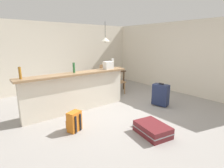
# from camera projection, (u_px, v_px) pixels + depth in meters

# --- Properties ---
(ground_plane) EXTENTS (13.00, 13.00, 0.05)m
(ground_plane) POSITION_uv_depth(u_px,v_px,m) (111.00, 111.00, 4.79)
(ground_plane) COLOR gray
(wall_back) EXTENTS (6.60, 0.10, 2.50)m
(wall_back) POSITION_uv_depth(u_px,v_px,m) (63.00, 56.00, 6.83)
(wall_back) COLOR silver
(wall_back) RESTS_ON ground_plane
(wall_right) EXTENTS (0.10, 6.00, 2.50)m
(wall_right) POSITION_uv_depth(u_px,v_px,m) (171.00, 57.00, 6.54)
(wall_right) COLOR silver
(wall_right) RESTS_ON ground_plane
(partition_half_wall) EXTENTS (2.80, 0.20, 0.99)m
(partition_half_wall) POSITION_uv_depth(u_px,v_px,m) (77.00, 93.00, 4.62)
(partition_half_wall) COLOR silver
(partition_half_wall) RESTS_ON ground_plane
(bar_countertop) EXTENTS (2.96, 0.40, 0.05)m
(bar_countertop) POSITION_uv_depth(u_px,v_px,m) (76.00, 74.00, 4.50)
(bar_countertop) COLOR #93704C
(bar_countertop) RESTS_ON partition_half_wall
(bottle_amber) EXTENTS (0.06, 0.06, 0.26)m
(bottle_amber) POSITION_uv_depth(u_px,v_px,m) (20.00, 73.00, 3.72)
(bottle_amber) COLOR #9E661E
(bottle_amber) RESTS_ON bar_countertop
(bottle_green) EXTENTS (0.06, 0.06, 0.26)m
(bottle_green) POSITION_uv_depth(u_px,v_px,m) (74.00, 68.00, 4.46)
(bottle_green) COLOR #2D6B38
(bottle_green) RESTS_ON bar_countertop
(bottle_white) EXTENTS (0.07, 0.07, 0.29)m
(bottle_white) POSITION_uv_depth(u_px,v_px,m) (113.00, 63.00, 5.21)
(bottle_white) COLOR silver
(bottle_white) RESTS_ON bar_countertop
(grocery_bag) EXTENTS (0.26, 0.18, 0.22)m
(grocery_bag) POSITION_uv_depth(u_px,v_px,m) (108.00, 65.00, 5.04)
(grocery_bag) COLOR silver
(grocery_bag) RESTS_ON bar_countertop
(dining_table) EXTENTS (1.10, 0.80, 0.74)m
(dining_table) POSITION_uv_depth(u_px,v_px,m) (108.00, 73.00, 6.67)
(dining_table) COLOR #4C331E
(dining_table) RESTS_ON ground_plane
(dining_chair_near_partition) EXTENTS (0.45, 0.45, 0.93)m
(dining_chair_near_partition) POSITION_uv_depth(u_px,v_px,m) (117.00, 79.00, 6.25)
(dining_chair_near_partition) COLOR #9E754C
(dining_chair_near_partition) RESTS_ON ground_plane
(dining_chair_far_side) EXTENTS (0.40, 0.40, 0.93)m
(dining_chair_far_side) POSITION_uv_depth(u_px,v_px,m) (103.00, 74.00, 7.13)
(dining_chair_far_side) COLOR #9E754C
(dining_chair_far_side) RESTS_ON ground_plane
(pendant_lamp) EXTENTS (0.34, 0.34, 0.73)m
(pendant_lamp) POSITION_uv_depth(u_px,v_px,m) (105.00, 39.00, 6.36)
(pendant_lamp) COLOR black
(suitcase_flat_maroon) EXTENTS (0.61, 0.87, 0.22)m
(suitcase_flat_maroon) POSITION_uv_depth(u_px,v_px,m) (152.00, 129.00, 3.50)
(suitcase_flat_maroon) COLOR maroon
(suitcase_flat_maroon) RESTS_ON ground_plane
(backpack_orange) EXTENTS (0.33, 0.31, 0.42)m
(backpack_orange) POSITION_uv_depth(u_px,v_px,m) (74.00, 122.00, 3.63)
(backpack_orange) COLOR orange
(backpack_orange) RESTS_ON ground_plane
(suitcase_upright_navy) EXTENTS (0.33, 0.48, 0.67)m
(suitcase_upright_navy) POSITION_uv_depth(u_px,v_px,m) (161.00, 95.00, 5.03)
(suitcase_upright_navy) COLOR #1E284C
(suitcase_upright_navy) RESTS_ON ground_plane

